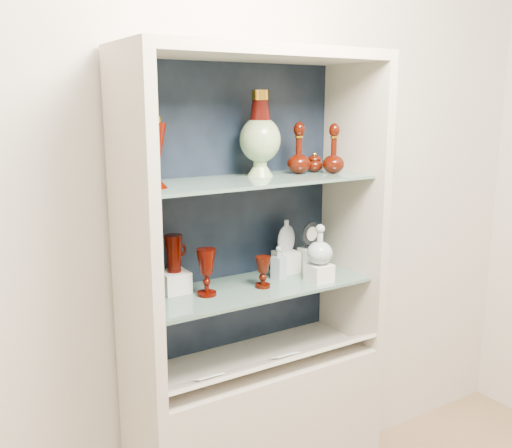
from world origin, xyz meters
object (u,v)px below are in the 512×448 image
pedestal_lamp_left (132,146)px  ruby_pitcher (174,254)px  ruby_decanter_a (334,146)px  lidded_bowl (314,162)px  flat_flask (286,235)px  ruby_decanter_b (299,147)px  enamel_urn (260,134)px  ruby_goblet_small (263,272)px  ruby_goblet_tall (206,272)px  cameo_medallion (311,235)px  cobalt_goblet (154,287)px  clear_square_bottle (279,262)px  clear_round_decanter (320,245)px  pedestal_lamp_right (154,153)px

pedestal_lamp_left → ruby_pitcher: size_ratio=1.93×
ruby_decanter_a → lidded_bowl: bearing=115.7°
ruby_decanter_a → flat_flask: size_ratio=1.61×
ruby_decanter_b → flat_flask: (-0.02, 0.06, -0.37)m
enamel_urn → flat_flask: enamel_urn is taller
ruby_goblet_small → ruby_goblet_tall: bearing=171.4°
pedestal_lamp_left → ruby_decanter_b: 0.67m
cameo_medallion → ruby_goblet_small: bearing=-174.1°
ruby_goblet_tall → ruby_pitcher: (-0.09, 0.10, 0.06)m
cobalt_goblet → clear_square_bottle: bearing=7.2°
ruby_goblet_tall → clear_square_bottle: bearing=4.0°
ruby_decanter_b → clear_round_decanter: (0.02, -0.12, -0.38)m
pedestal_lamp_right → ruby_pitcher: size_ratio=1.67×
ruby_decanter_b → clear_round_decanter: 0.40m
ruby_decanter_b → lidded_bowl: bearing=7.8°
flat_flask → ruby_decanter_a: bearing=-52.7°
cobalt_goblet → clear_round_decanter: size_ratio=1.09×
enamel_urn → clear_square_bottle: 0.52m
ruby_decanter_b → ruby_goblet_small: size_ratio=1.77×
ruby_goblet_tall → cobalt_goblet: bearing=-168.2°
pedestal_lamp_right → flat_flask: size_ratio=1.70×
ruby_goblet_small → clear_round_decanter: bearing=-13.0°
ruby_goblet_tall → lidded_bowl: bearing=4.4°
ruby_goblet_tall → clear_round_decanter: bearing=-10.8°
clear_round_decanter → ruby_goblet_small: bearing=167.0°
ruby_pitcher → clear_square_bottle: ruby_pitcher is taller
enamel_urn → cameo_medallion: bearing=-3.2°
pedestal_lamp_right → ruby_pitcher: bearing=46.8°
ruby_pitcher → clear_round_decanter: bearing=-30.5°
pedestal_lamp_right → ruby_goblet_tall: size_ratio=1.33×
enamel_urn → ruby_goblet_tall: bearing=-169.0°
lidded_bowl → flat_flask: 0.32m
pedestal_lamp_left → cameo_medallion: bearing=-2.6°
enamel_urn → ruby_pitcher: 0.56m
pedestal_lamp_left → cameo_medallion: (0.74, -0.03, -0.40)m
enamel_urn → ruby_decanter_b: enamel_urn is taller
ruby_decanter_b → flat_flask: 0.37m
ruby_decanter_a → cobalt_goblet: (-0.78, -0.01, -0.45)m
lidded_bowl → clear_square_bottle: bearing=-174.7°
ruby_decanter_b → ruby_goblet_small: bearing=-163.2°
ruby_decanter_a → clear_round_decanter: bearing=-152.9°
lidded_bowl → ruby_pitcher: lidded_bowl is taller
ruby_decanter_a → ruby_goblet_small: ruby_decanter_a is taller
lidded_bowl → ruby_goblet_small: (-0.29, -0.07, -0.40)m
ruby_goblet_small → ruby_pitcher: (-0.31, 0.13, 0.09)m
pedestal_lamp_right → ruby_goblet_small: pedestal_lamp_right is taller
pedestal_lamp_right → cameo_medallion: pedestal_lamp_right is taller
ruby_decanter_b → cameo_medallion: 0.38m
cobalt_goblet → cameo_medallion: cameo_medallion is taller
clear_square_bottle → flat_flask: flat_flask is taller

